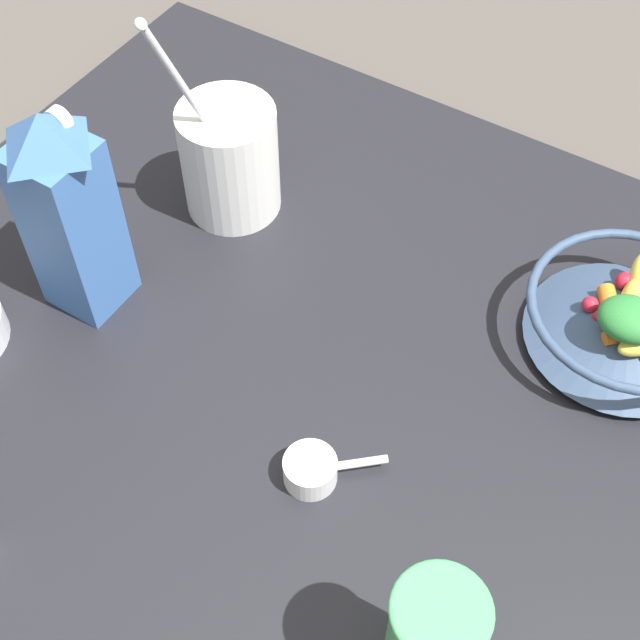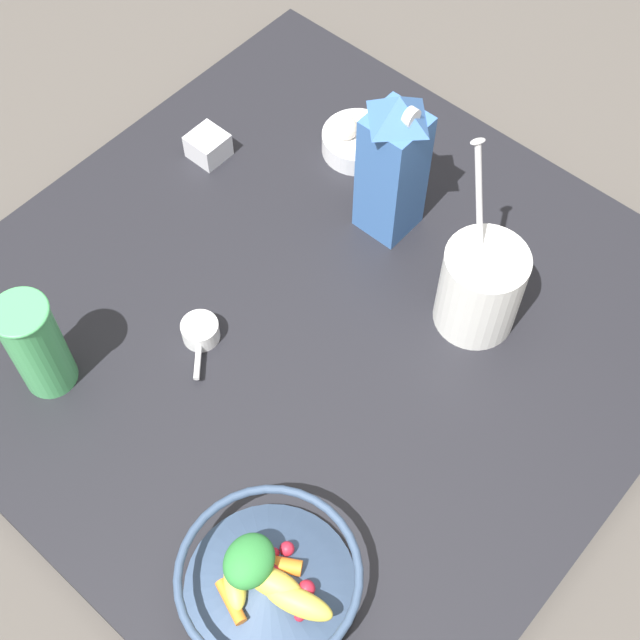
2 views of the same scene
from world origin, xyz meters
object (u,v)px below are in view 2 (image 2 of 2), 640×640
Objects in this scene: fruit_bowl at (269,580)px; drinking_cup at (36,344)px; milk_carton at (393,164)px; garlic_bowl at (356,140)px; yogurt_tub at (481,285)px; spice_jar at (208,147)px.

fruit_bowl is 0.40m from drinking_cup.
milk_carton reaches higher than garlic_bowl.
fruit_bowl is 0.76× the size of yogurt_tub.
drinking_cup is at bearing 87.96° from fruit_bowl.
drinking_cup is (-0.49, 0.17, -0.04)m from milk_carton.
drinking_cup is at bearing 161.22° from milk_carton.
spice_jar is at bearing 93.49° from yogurt_tub.
yogurt_tub is 5.12× the size of spice_jar.
milk_carton is at bearing -121.72° from garlic_bowl.
drinking_cup reaches higher than spice_jar.
yogurt_tub is at bearing -112.02° from garlic_bowl.
yogurt_tub reaches higher than drinking_cup.
spice_jar is (-0.03, 0.48, -0.06)m from yogurt_tub.
spice_jar is (0.41, 0.12, -0.06)m from drinking_cup.
garlic_bowl is (0.16, -0.16, 0.00)m from spice_jar.
garlic_bowl is (0.08, 0.13, -0.10)m from milk_carton.
drinking_cup is at bearing -163.50° from spice_jar.
fruit_bowl is 0.46m from yogurt_tub.
yogurt_tub is 2.49× the size of garlic_bowl.
fruit_bowl is 1.90× the size of garlic_bowl.
yogurt_tub is 0.48m from spice_jar.
fruit_bowl is 0.68m from garlic_bowl.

